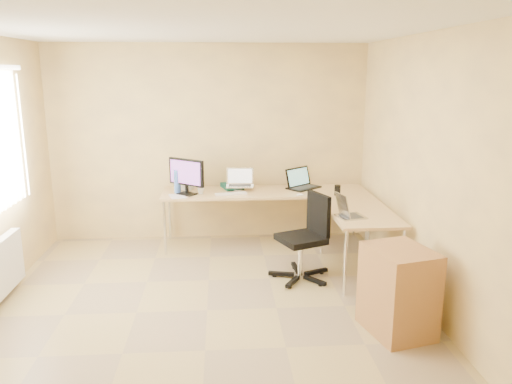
{
  "coord_description": "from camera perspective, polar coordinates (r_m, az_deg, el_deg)",
  "views": [
    {
      "loc": [
        0.16,
        -4.47,
        2.24
      ],
      "look_at": [
        0.55,
        1.1,
        0.9
      ],
      "focal_mm": 35.34,
      "sensor_mm": 36.0,
      "label": 1
    }
  ],
  "objects": [
    {
      "name": "desk_main",
      "position": [
        6.62,
        1.06,
        -2.97
      ],
      "size": [
        2.65,
        0.7,
        0.73
      ],
      "primitive_type": "cube",
      "color": "tan",
      "rests_on": "ground"
    },
    {
      "name": "floor",
      "position": [
        5.0,
        -5.56,
        -13.18
      ],
      "size": [
        4.5,
        4.5,
        0.0
      ],
      "primitive_type": "plane",
      "color": "tan",
      "rests_on": "ground"
    },
    {
      "name": "office_chair",
      "position": [
        5.52,
        5.11,
        -4.92
      ],
      "size": [
        0.75,
        0.75,
        0.96
      ],
      "primitive_type": "cube",
      "rotation": [
        0.0,
        0.0,
        0.39
      ],
      "color": "black",
      "rests_on": "ground"
    },
    {
      "name": "water_bottle",
      "position": [
        6.47,
        -8.9,
        1.19
      ],
      "size": [
        0.09,
        0.09,
        0.3
      ],
      "primitive_type": "cylinder",
      "rotation": [
        0.0,
        0.0,
        0.11
      ],
      "color": "#3960B1",
      "rests_on": "desk_main"
    },
    {
      "name": "mug",
      "position": [
        6.4,
        -6.25,
        0.14
      ],
      "size": [
        0.09,
        0.09,
        0.08
      ],
      "primitive_type": "imported",
      "rotation": [
        0.0,
        0.0,
        0.05
      ],
      "color": "white",
      "rests_on": "desk_main"
    },
    {
      "name": "desk_fan",
      "position": [
        6.69,
        -8.74,
        1.46
      ],
      "size": [
        0.26,
        0.26,
        0.27
      ],
      "primitive_type": "cylinder",
      "rotation": [
        0.0,
        0.0,
        0.32
      ],
      "color": "white",
      "rests_on": "desk_main"
    },
    {
      "name": "wall_front",
      "position": [
        2.42,
        -7.56,
        -9.57
      ],
      "size": [
        4.5,
        0.0,
        4.5
      ],
      "primitive_type": "plane",
      "rotation": [
        -1.57,
        0.0,
        0.0
      ],
      "color": "#E9C972",
      "rests_on": "ground"
    },
    {
      "name": "radiator",
      "position": [
        5.66,
        -26.72,
        -7.51
      ],
      "size": [
        0.09,
        0.8,
        0.55
      ],
      "primitive_type": "cube",
      "color": "white",
      "rests_on": "ground"
    },
    {
      "name": "book_stack",
      "position": [
        6.69,
        -2.74,
        0.67
      ],
      "size": [
        0.32,
        0.37,
        0.05
      ],
      "primitive_type": "cube",
      "rotation": [
        0.0,
        0.0,
        0.28
      ],
      "color": "#12584C",
      "rests_on": "desk_main"
    },
    {
      "name": "keyboard",
      "position": [
        6.34,
        -2.85,
        -0.21
      ],
      "size": [
        0.41,
        0.18,
        0.02
      ],
      "primitive_type": "cube",
      "rotation": [
        0.0,
        0.0,
        0.18
      ],
      "color": "white",
      "rests_on": "desk_main"
    },
    {
      "name": "cd_stack",
      "position": [
        6.51,
        -2.04,
        0.21
      ],
      "size": [
        0.14,
        0.14,
        0.03
      ],
      "primitive_type": "cylinder",
      "rotation": [
        0.0,
        0.0,
        -0.26
      ],
      "color": "white",
      "rests_on": "desk_main"
    },
    {
      "name": "laptop_black",
      "position": [
        6.67,
        5.42,
        1.55
      ],
      "size": [
        0.53,
        0.51,
        0.27
      ],
      "primitive_type": "cube",
      "rotation": [
        0.0,
        0.0,
        0.69
      ],
      "color": "black",
      "rests_on": "desk_main"
    },
    {
      "name": "laptop_return",
      "position": [
        5.42,
        10.74,
        -1.73
      ],
      "size": [
        0.37,
        0.32,
        0.22
      ],
      "primitive_type": "cube",
      "rotation": [
        0.0,
        0.0,
        1.8
      ],
      "color": "#BBBBBB",
      "rests_on": "desk_return"
    },
    {
      "name": "monitor",
      "position": [
        6.35,
        -7.88,
        1.73
      ],
      "size": [
        0.53,
        0.46,
        0.46
      ],
      "primitive_type": "cube",
      "rotation": [
        0.0,
        0.0,
        -0.66
      ],
      "color": "black",
      "rests_on": "desk_main"
    },
    {
      "name": "cabinet",
      "position": [
        4.63,
        15.79,
        -10.99
      ],
      "size": [
        0.61,
        0.69,
        0.82
      ],
      "primitive_type": "cube",
      "rotation": [
        0.0,
        0.0,
        0.25
      ],
      "color": "#A25E27",
      "rests_on": "ground"
    },
    {
      "name": "black_cup",
      "position": [
        6.36,
        9.21,
        0.19
      ],
      "size": [
        0.09,
        0.09,
        0.13
      ],
      "primitive_type": "cylinder",
      "rotation": [
        0.0,
        0.0,
        0.16
      ],
      "color": "black",
      "rests_on": "desk_main"
    },
    {
      "name": "ceiling",
      "position": [
        4.49,
        -6.35,
        18.02
      ],
      "size": [
        4.5,
        4.5,
        0.0
      ],
      "primitive_type": "plane",
      "rotation": [
        3.14,
        0.0,
        0.0
      ],
      "color": "white",
      "rests_on": "ground"
    },
    {
      "name": "wall_back",
      "position": [
        6.79,
        -5.35,
        5.48
      ],
      "size": [
        4.5,
        0.0,
        4.5
      ],
      "primitive_type": "plane",
      "rotation": [
        1.57,
        0.0,
        0.0
      ],
      "color": "#E9C972",
      "rests_on": "ground"
    },
    {
      "name": "mouse",
      "position": [
        6.28,
        5.01,
        -0.32
      ],
      "size": [
        0.1,
        0.08,
        0.03
      ],
      "primitive_type": "ellipsoid",
      "rotation": [
        0.0,
        0.0,
        0.31
      ],
      "color": "white",
      "rests_on": "desk_main"
    },
    {
      "name": "desk_return",
      "position": [
        5.85,
        11.54,
        -5.49
      ],
      "size": [
        0.7,
        1.3,
        0.73
      ],
      "primitive_type": "cube",
      "color": "tan",
      "rests_on": "ground"
    },
    {
      "name": "white_box",
      "position": [
        6.7,
        -8.07,
        0.69
      ],
      "size": [
        0.26,
        0.22,
        0.08
      ],
      "primitive_type": "cube",
      "rotation": [
        0.0,
        0.0,
        -0.29
      ],
      "color": "white",
      "rests_on": "desk_main"
    },
    {
      "name": "wall_right",
      "position": [
        4.96,
        19.1,
        1.82
      ],
      "size": [
        0.0,
        4.5,
        4.5
      ],
      "primitive_type": "plane",
      "rotation": [
        1.57,
        0.0,
        -1.57
      ],
      "color": "#E9C972",
      "rests_on": "ground"
    },
    {
      "name": "papers",
      "position": [
        6.31,
        -8.87,
        -0.48
      ],
      "size": [
        0.25,
        0.31,
        0.01
      ],
      "primitive_type": "cube",
      "rotation": [
        0.0,
        0.0,
        0.3
      ],
      "color": "silver",
      "rests_on": "desk_main"
    },
    {
      "name": "laptop_center",
      "position": [
        6.53,
        -1.85,
        1.62
      ],
      "size": [
        0.37,
        0.29,
        0.23
      ],
      "primitive_type": "cube",
      "rotation": [
        0.0,
        0.0,
        -0.08
      ],
      "color": "silver",
      "rests_on": "desk_main"
    }
  ]
}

